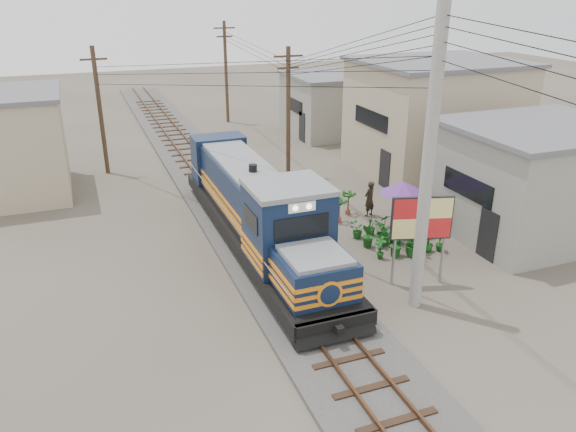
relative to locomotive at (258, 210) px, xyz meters
name	(u,v)px	position (x,y,z in m)	size (l,w,h in m)	color
ground	(313,317)	(0.00, -5.60, -1.63)	(120.00, 120.00, 0.00)	#473F35
ballast	(230,208)	(0.00, 4.40, -1.55)	(3.60, 70.00, 0.16)	#595651
track	(230,205)	(0.00, 4.40, -1.37)	(1.15, 70.00, 0.12)	#51331E
locomotive	(258,210)	(0.00, 0.00, 0.00)	(2.72, 14.80, 3.67)	black
utility_pole_main	(428,162)	(3.50, -6.10, 3.37)	(0.40, 0.40, 10.00)	#9E9B93
wooden_pole_mid	(288,110)	(4.50, 8.40, 2.05)	(1.60, 0.24, 7.00)	#4C3826
wooden_pole_far	(226,71)	(4.80, 22.40, 2.31)	(1.60, 0.24, 7.50)	#4C3826
wooden_pole_left	(100,109)	(-5.00, 12.40, 2.05)	(1.60, 0.24, 7.00)	#4C3826
power_lines	(229,49)	(-0.14, 2.89, 5.94)	(9.65, 19.00, 3.30)	black
shophouse_front	(536,179)	(11.50, -2.60, 0.73)	(7.35, 6.30, 4.70)	gray
shophouse_mid	(434,116)	(12.50, 6.40, 1.48)	(8.40, 7.35, 6.20)	tan
shophouse_back	(333,103)	(11.00, 16.40, 0.48)	(6.30, 6.30, 4.20)	gray
billboard	(422,221)	(4.35, -4.87, 0.82)	(2.10, 0.72, 3.32)	#99999E
market_umbrella	(403,188)	(6.29, -0.62, 0.36)	(2.29, 2.29, 2.26)	black
vendor	(369,199)	(5.83, 1.41, -0.79)	(0.61, 0.40, 1.67)	black
plant_nursery	(396,235)	(5.25, -1.96, -1.12)	(3.25, 3.23, 1.10)	#164F17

